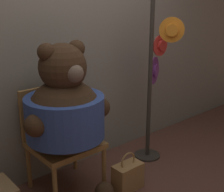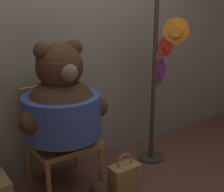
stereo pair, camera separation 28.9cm
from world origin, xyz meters
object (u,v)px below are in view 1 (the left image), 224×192
at_px(teddy_bear, 65,112).
at_px(hat_display_rack, 155,78).
at_px(chair, 60,135).
at_px(handbag_on_ground, 128,176).

xyz_separation_m(teddy_bear, hat_display_rack, (1.10, 0.01, 0.10)).
distance_m(chair, teddy_bear, 0.33).
bearing_deg(handbag_on_ground, chair, 131.98).
distance_m(chair, hat_display_rack, 1.15).
xyz_separation_m(hat_display_rack, handbag_on_ground, (-0.66, -0.30, -0.75)).
bearing_deg(handbag_on_ground, hat_display_rack, 24.32).
bearing_deg(chair, teddy_bear, -100.98).
height_order(chair, handbag_on_ground, chair).
relative_size(chair, hat_display_rack, 0.55).
relative_size(chair, teddy_bear, 0.68).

